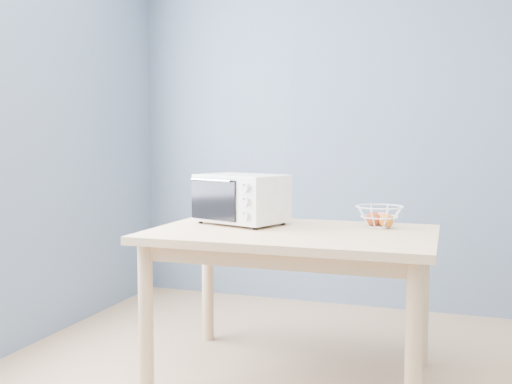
% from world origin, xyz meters
% --- Properties ---
extents(room, '(4.01, 4.51, 2.61)m').
position_xyz_m(room, '(0.00, 0.00, 1.30)').
color(room, tan).
rests_on(room, ground).
extents(dining_table, '(1.40, 0.90, 0.75)m').
position_xyz_m(dining_table, '(-0.42, 0.84, 0.65)').
color(dining_table, '#E1BA87').
rests_on(dining_table, ground).
extents(toaster_oven, '(0.53, 0.45, 0.27)m').
position_xyz_m(toaster_oven, '(-0.76, 0.99, 0.89)').
color(toaster_oven, white).
rests_on(toaster_oven, dining_table).
extents(fruit_basket, '(0.30, 0.30, 0.11)m').
position_xyz_m(fruit_basket, '(-0.02, 1.09, 0.81)').
color(fruit_basket, white).
rests_on(fruit_basket, dining_table).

